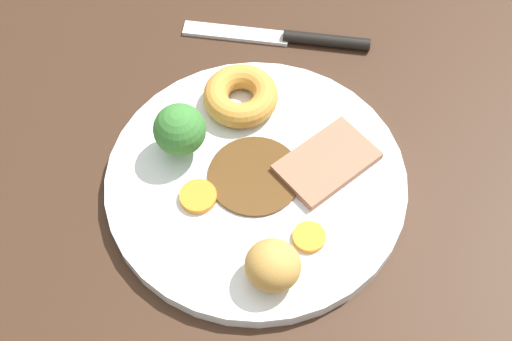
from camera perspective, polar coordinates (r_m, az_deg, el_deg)
dining_table at (r=59.76cm, az=2.19°, el=-4.89°), size 120.00×84.00×3.60cm
dinner_plate at (r=59.21cm, az=0.00°, el=-0.89°), size 25.49×25.49×1.40cm
gravy_pool at (r=58.51cm, az=-0.11°, el=-0.42°), size 7.87×7.87×0.30cm
meat_slice_main at (r=59.25cm, az=5.83°, el=0.69°), size 9.60×9.26×0.80cm
yorkshire_pudding at (r=62.24cm, az=-1.27°, el=6.12°), size 6.71×6.71×2.25cm
roast_potato_left at (r=52.71cm, az=0.87°, el=-7.70°), size 4.91×5.01×3.71cm
carrot_coin_front at (r=57.31cm, az=-4.83°, el=-2.41°), size 3.08×3.08×0.60cm
carrot_coin_back at (r=55.68cm, az=4.37°, el=-5.46°), size 2.66×2.66×0.51cm
broccoli_floret at (r=58.16cm, az=-6.26°, el=3.32°), size 4.44×4.44×5.13cm
knife at (r=69.78cm, az=3.03°, el=10.80°), size 2.04×18.54×1.20cm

